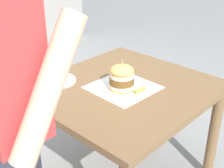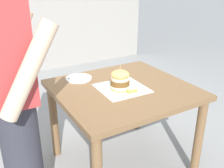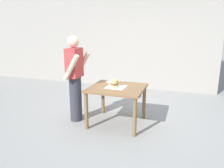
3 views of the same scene
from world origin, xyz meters
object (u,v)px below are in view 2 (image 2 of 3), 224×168
(patio_table, at_px, (123,101))
(diner_across_table, at_px, (14,100))
(pickle_spear, at_px, (132,91))
(sandwich, at_px, (120,80))
(side_plate_with_forks, at_px, (79,78))

(patio_table, distance_m, diner_across_table, 0.87)
(pickle_spear, height_order, diner_across_table, diner_across_table)
(sandwich, distance_m, side_plate_with_forks, 0.42)
(pickle_spear, xyz_separation_m, side_plate_with_forks, (0.47, 0.23, -0.01))
(pickle_spear, bearing_deg, side_plate_with_forks, 26.16)
(patio_table, relative_size, diner_across_table, 0.61)
(patio_table, distance_m, side_plate_with_forks, 0.43)
(sandwich, bearing_deg, side_plate_with_forks, 26.68)
(patio_table, height_order, side_plate_with_forks, side_plate_with_forks)
(patio_table, relative_size, side_plate_with_forks, 4.67)
(patio_table, bearing_deg, diner_across_table, 97.95)
(diner_across_table, bearing_deg, side_plate_with_forks, -52.68)
(pickle_spear, xyz_separation_m, diner_across_table, (0.01, 0.83, 0.13))
(sandwich, distance_m, diner_across_table, 0.79)
(pickle_spear, bearing_deg, sandwich, 24.23)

